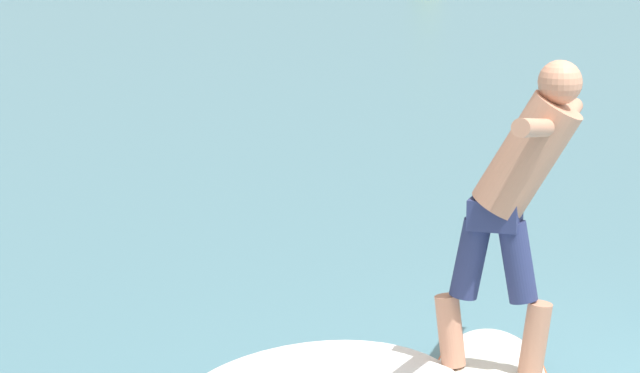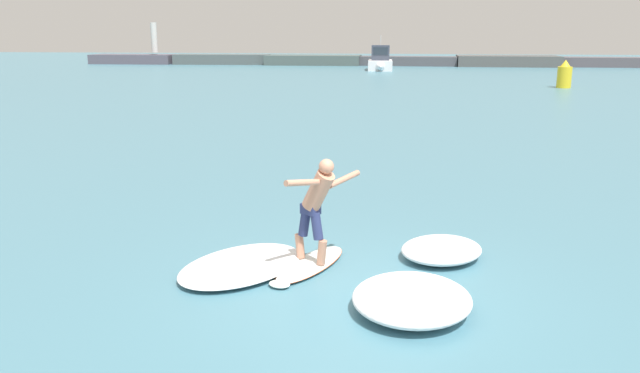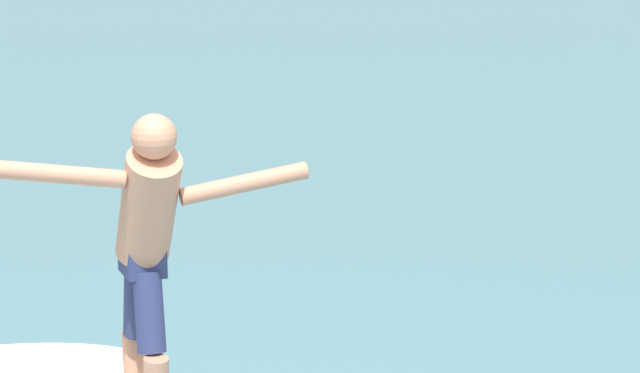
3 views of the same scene
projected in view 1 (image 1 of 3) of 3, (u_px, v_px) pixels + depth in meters
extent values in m
cone|color=black|center=(488.00, 356.00, 8.72)|extent=(0.06, 0.06, 0.14)
cone|color=black|center=(460.00, 362.00, 8.61)|extent=(0.06, 0.06, 0.14)
cone|color=black|center=(517.00, 363.00, 8.59)|extent=(0.06, 0.06, 0.14)
cylinder|color=tan|center=(535.00, 338.00, 7.87)|extent=(0.22, 0.20, 0.40)
cylinder|color=navy|center=(518.00, 262.00, 7.82)|extent=(0.27, 0.25, 0.44)
cylinder|color=tan|center=(450.00, 331.00, 8.00)|extent=(0.22, 0.20, 0.40)
cylinder|color=navy|center=(470.00, 259.00, 7.89)|extent=(0.27, 0.25, 0.44)
cube|color=navy|center=(495.00, 214.00, 7.81)|extent=(0.33, 0.31, 0.16)
cylinder|color=tan|center=(527.00, 156.00, 7.70)|extent=(0.62, 0.54, 0.68)
sphere|color=tan|center=(560.00, 82.00, 7.58)|extent=(0.23, 0.23, 0.23)
cylinder|color=tan|center=(563.00, 123.00, 8.09)|extent=(0.46, 0.61, 0.20)
cylinder|color=tan|center=(534.00, 128.00, 7.18)|extent=(0.44, 0.61, 0.20)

